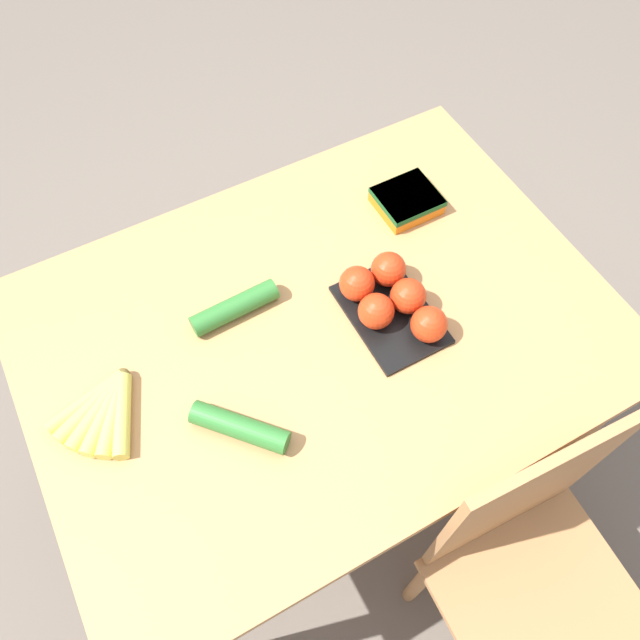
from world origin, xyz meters
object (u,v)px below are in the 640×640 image
(chair, at_px, (529,570))
(banana_bunch, at_px, (103,410))
(carrot_bag, at_px, (407,200))
(cucumber_near, at_px, (235,307))
(tomato_pack, at_px, (391,299))
(cucumber_far, at_px, (240,427))

(chair, xyz_separation_m, banana_bunch, (0.67, -0.66, 0.29))
(chair, bearing_deg, carrot_bag, 81.01)
(cucumber_near, bearing_deg, banana_bunch, 15.26)
(chair, height_order, carrot_bag, chair)
(banana_bunch, relative_size, tomato_pack, 0.75)
(chair, relative_size, cucumber_far, 5.22)
(carrot_bag, height_order, cucumber_far, cucumber_far)
(carrot_bag, xyz_separation_m, cucumber_far, (0.61, 0.34, -0.00))
(tomato_pack, relative_size, cucumber_far, 1.40)
(banana_bunch, bearing_deg, tomato_pack, 174.21)
(tomato_pack, height_order, carrot_bag, tomato_pack)
(chair, bearing_deg, cucumber_near, 116.65)
(cucumber_near, bearing_deg, carrot_bag, -170.68)
(chair, height_order, tomato_pack, chair)
(carrot_bag, height_order, cucumber_near, cucumber_near)
(cucumber_near, relative_size, cucumber_far, 1.11)
(tomato_pack, height_order, cucumber_far, tomato_pack)
(banana_bunch, distance_m, cucumber_far, 0.28)
(banana_bunch, bearing_deg, chair, 135.50)
(chair, xyz_separation_m, carrot_bag, (-0.17, -0.83, 0.30))
(tomato_pack, bearing_deg, cucumber_near, -26.92)
(carrot_bag, xyz_separation_m, cucumber_near, (0.50, 0.08, -0.00))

